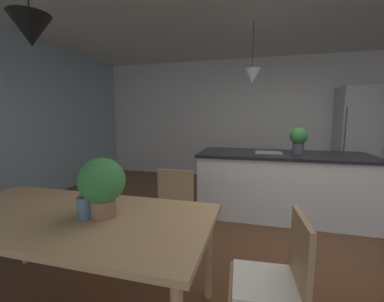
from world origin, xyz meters
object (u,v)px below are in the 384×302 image
object	(u,v)px
chair_far_left	(93,204)
refrigerator	(355,139)
potted_plant_on_island	(299,138)
vase_on_dining_table	(84,208)
dining_table	(70,223)
chair_far_right	(171,212)
potted_plant_on_table	(102,184)
kitchen_island	(281,184)
chair_kitchen_end	(274,282)

from	to	relation	value
chair_far_left	refrigerator	bearing A→B (deg)	42.21
potted_plant_on_island	chair_far_left	bearing A→B (deg)	-147.64
chair_far_left	potted_plant_on_island	bearing A→B (deg)	32.36
potted_plant_on_island	vase_on_dining_table	world-z (taller)	potted_plant_on_island
dining_table	chair_far_left	size ratio (longest dim) A/B	2.26
chair_far_right	vase_on_dining_table	world-z (taller)	vase_on_dining_table
chair_far_right	potted_plant_on_table	xyz separation A→B (m)	(-0.19, -0.81, 0.49)
dining_table	chair_far_left	bearing A→B (deg)	118.08
dining_table	chair_far_left	xyz separation A→B (m)	(-0.45, 0.84, -0.20)
kitchen_island	refrigerator	bearing A→B (deg)	50.05
chair_kitchen_end	potted_plant_on_island	xyz separation A→B (m)	(0.44, 2.25, 0.64)
potted_plant_on_table	vase_on_dining_table	size ratio (longest dim) A/B	2.74
refrigerator	potted_plant_on_island	distance (m)	2.23
dining_table	vase_on_dining_table	xyz separation A→B (m)	(0.15, -0.03, 0.14)
kitchen_island	chair_far_right	bearing A→B (deg)	-129.05
chair_kitchen_end	kitchen_island	world-z (taller)	kitchen_island
chair_far_left	chair_kitchen_end	size ratio (longest dim) A/B	1.00
chair_far_right	kitchen_island	world-z (taller)	kitchen_island
dining_table	chair_far_right	bearing A→B (deg)	62.04
potted_plant_on_table	potted_plant_on_island	bearing A→B (deg)	55.42
dining_table	chair_far_right	world-z (taller)	chair_far_right
kitchen_island	vase_on_dining_table	bearing A→B (deg)	-122.20
chair_kitchen_end	potted_plant_on_table	distance (m)	1.20
chair_far_left	chair_kitchen_end	bearing A→B (deg)	-24.81
dining_table	chair_kitchen_end	size ratio (longest dim) A/B	2.26
kitchen_island	refrigerator	size ratio (longest dim) A/B	1.17
chair_far_right	refrigerator	distance (m)	4.21
chair_far_right	vase_on_dining_table	distance (m)	0.98
chair_far_right	refrigerator	world-z (taller)	refrigerator
potted_plant_on_island	vase_on_dining_table	size ratio (longest dim) A/B	2.51
refrigerator	potted_plant_on_island	size ratio (longest dim) A/B	5.42
chair_kitchen_end	vase_on_dining_table	xyz separation A→B (m)	(-1.20, -0.04, 0.34)
chair_kitchen_end	kitchen_island	size ratio (longest dim) A/B	0.38
chair_far_right	vase_on_dining_table	xyz separation A→B (m)	(-0.29, -0.87, 0.34)
chair_kitchen_end	vase_on_dining_table	size ratio (longest dim) A/B	5.96
chair_far_left	vase_on_dining_table	xyz separation A→B (m)	(0.60, -0.87, 0.34)
chair_far_left	chair_far_right	size ratio (longest dim) A/B	1.00
chair_far_left	chair_kitchen_end	world-z (taller)	same
chair_kitchen_end	refrigerator	size ratio (longest dim) A/B	0.44
potted_plant_on_island	potted_plant_on_table	bearing A→B (deg)	-124.58
chair_far_left	refrigerator	size ratio (longest dim) A/B	0.44
chair_far_left	potted_plant_on_island	distance (m)	2.72
chair_far_right	refrigerator	xyz separation A→B (m)	(2.66, 3.22, 0.52)
chair_far_left	refrigerator	distance (m)	4.82
potted_plant_on_island	chair_far_right	bearing A→B (deg)	-133.55
chair_far_right	kitchen_island	size ratio (longest dim) A/B	0.38
kitchen_island	potted_plant_on_island	world-z (taller)	potted_plant_on_island
potted_plant_on_island	chair_kitchen_end	bearing A→B (deg)	-100.97
refrigerator	potted_plant_on_table	xyz separation A→B (m)	(-2.85, -4.03, -0.02)
dining_table	refrigerator	world-z (taller)	refrigerator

